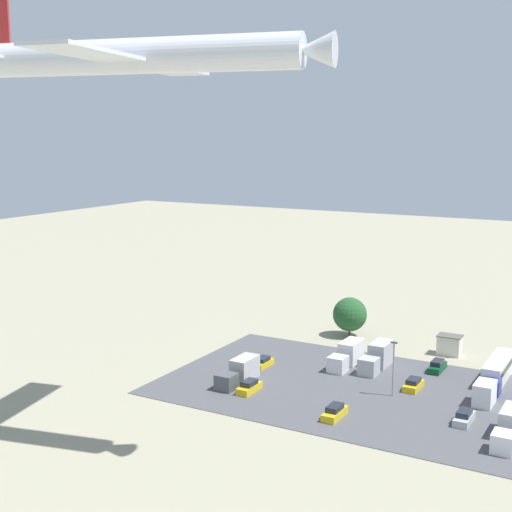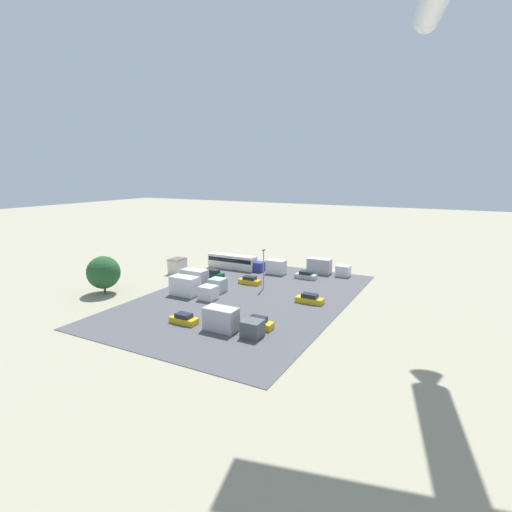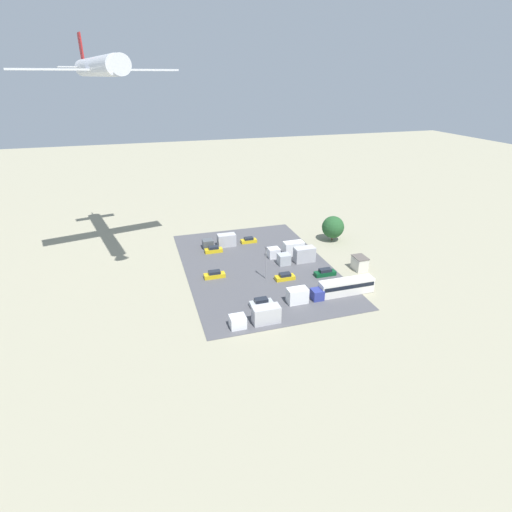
{
  "view_description": "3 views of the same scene",
  "coord_description": "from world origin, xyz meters",
  "px_view_note": "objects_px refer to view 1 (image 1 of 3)",
  "views": [
    {
      "loc": [
        -34.94,
        98.93,
        34.41
      ],
      "look_at": [
        6.19,
        25.92,
        20.1
      ],
      "focal_mm": 50.0,
      "sensor_mm": 36.0,
      "label": 1
    },
    {
      "loc": [
        57.54,
        44.0,
        21.49
      ],
      "look_at": [
        -2.7,
        11.71,
        7.05
      ],
      "focal_mm": 28.0,
      "sensor_mm": 36.0,
      "label": 2
    },
    {
      "loc": [
        -79.89,
        36.04,
        40.65
      ],
      "look_at": [
        -5.43,
        13.2,
        5.31
      ],
      "focal_mm": 28.0,
      "sensor_mm": 36.0,
      "label": 3
    }
  ],
  "objects_px": {
    "shed_building": "(450,345)",
    "parked_truck_1": "(486,392)",
    "parked_truck_2": "(240,372)",
    "parked_truck_4": "(347,355)",
    "parked_car_4": "(335,412)",
    "parked_car_5": "(413,385)",
    "parked_car_2": "(437,366)",
    "parked_truck_3": "(510,427)",
    "bus": "(498,368)",
    "airplane": "(142,56)",
    "parked_car_1": "(263,362)",
    "parked_car_0": "(249,387)",
    "parked_car_3": "(464,417)",
    "parked_truck_0": "(378,357)"
  },
  "relations": [
    {
      "from": "parked_car_1",
      "to": "parked_car_4",
      "type": "height_order",
      "value": "parked_car_4"
    },
    {
      "from": "parked_car_1",
      "to": "parked_truck_3",
      "type": "bearing_deg",
      "value": 166.47
    },
    {
      "from": "parked_car_1",
      "to": "parked_car_2",
      "type": "distance_m",
      "value": 25.79
    },
    {
      "from": "parked_car_0",
      "to": "parked_car_2",
      "type": "relative_size",
      "value": 0.92
    },
    {
      "from": "shed_building",
      "to": "parked_truck_2",
      "type": "height_order",
      "value": "parked_truck_2"
    },
    {
      "from": "parked_truck_2",
      "to": "parked_truck_3",
      "type": "xyz_separation_m",
      "value": [
        -36.61,
        1.41,
        0.01
      ]
    },
    {
      "from": "parked_truck_0",
      "to": "shed_building",
      "type": "bearing_deg",
      "value": -123.07
    },
    {
      "from": "shed_building",
      "to": "parked_truck_2",
      "type": "xyz_separation_m",
      "value": [
        22.43,
        27.25,
        -0.06
      ]
    },
    {
      "from": "parked_car_4",
      "to": "parked_truck_2",
      "type": "relative_size",
      "value": 0.54
    },
    {
      "from": "parked_car_2",
      "to": "parked_truck_1",
      "type": "distance_m",
      "value": 12.76
    },
    {
      "from": "shed_building",
      "to": "parked_truck_1",
      "type": "bearing_deg",
      "value": 117.55
    },
    {
      "from": "parked_truck_2",
      "to": "parked_truck_4",
      "type": "xyz_separation_m",
      "value": [
        -10.35,
        -14.44,
        0.09
      ]
    },
    {
      "from": "parked_car_2",
      "to": "parked_car_5",
      "type": "xyz_separation_m",
      "value": [
        0.77,
        9.22,
        -0.04
      ]
    },
    {
      "from": "shed_building",
      "to": "parked_car_2",
      "type": "height_order",
      "value": "shed_building"
    },
    {
      "from": "parked_car_5",
      "to": "parked_truck_4",
      "type": "xyz_separation_m",
      "value": [
        11.81,
        -5.25,
        0.91
      ]
    },
    {
      "from": "parked_car_1",
      "to": "airplane",
      "type": "bearing_deg",
      "value": 96.0
    },
    {
      "from": "parked_truck_2",
      "to": "parked_truck_4",
      "type": "distance_m",
      "value": 17.77
    },
    {
      "from": "parked_car_5",
      "to": "parked_truck_3",
      "type": "relative_size",
      "value": 0.47
    },
    {
      "from": "parked_car_3",
      "to": "parked_truck_2",
      "type": "xyz_separation_m",
      "value": [
        30.95,
        0.95,
        0.81
      ]
    },
    {
      "from": "bus",
      "to": "parked_car_1",
      "type": "distance_m",
      "value": 33.9
    },
    {
      "from": "parked_car_1",
      "to": "parked_truck_1",
      "type": "bearing_deg",
      "value": -176.87
    },
    {
      "from": "bus",
      "to": "airplane",
      "type": "xyz_separation_m",
      "value": [
        28.63,
        42.62,
        40.43
      ]
    },
    {
      "from": "parked_car_0",
      "to": "parked_truck_3",
      "type": "distance_m",
      "value": 33.53
    },
    {
      "from": "bus",
      "to": "parked_car_2",
      "type": "height_order",
      "value": "bus"
    },
    {
      "from": "parked_truck_4",
      "to": "parked_car_5",
      "type": "bearing_deg",
      "value": 156.03
    },
    {
      "from": "bus",
      "to": "parked_truck_2",
      "type": "xyz_separation_m",
      "value": [
        31.46,
        18.9,
        -0.21
      ]
    },
    {
      "from": "parked_truck_3",
      "to": "bus",
      "type": "bearing_deg",
      "value": -75.79
    },
    {
      "from": "parked_car_2",
      "to": "parked_car_5",
      "type": "bearing_deg",
      "value": -94.78
    },
    {
      "from": "shed_building",
      "to": "parked_car_0",
      "type": "height_order",
      "value": "shed_building"
    },
    {
      "from": "parked_car_0",
      "to": "parked_car_5",
      "type": "bearing_deg",
      "value": -148.0
    },
    {
      "from": "parked_car_2",
      "to": "shed_building",
      "type": "bearing_deg",
      "value": 93.22
    },
    {
      "from": "bus",
      "to": "parked_truck_2",
      "type": "relative_size",
      "value": 1.34
    },
    {
      "from": "parked_truck_1",
      "to": "parked_truck_3",
      "type": "xyz_separation_m",
      "value": [
        -4.8,
        10.68,
        0.1
      ]
    },
    {
      "from": "parked_car_2",
      "to": "parked_car_0",
      "type": "bearing_deg",
      "value": -133.17
    },
    {
      "from": "parked_car_3",
      "to": "parked_truck_0",
      "type": "relative_size",
      "value": 0.5
    },
    {
      "from": "parked_car_3",
      "to": "parked_car_5",
      "type": "height_order",
      "value": "parked_car_3"
    },
    {
      "from": "shed_building",
      "to": "parked_car_5",
      "type": "xyz_separation_m",
      "value": [
        0.27,
        18.06,
        -0.89
      ]
    },
    {
      "from": "parked_car_3",
      "to": "parked_car_4",
      "type": "relative_size",
      "value": 0.96
    },
    {
      "from": "parked_car_4",
      "to": "parked_truck_0",
      "type": "distance_m",
      "value": 20.83
    },
    {
      "from": "shed_building",
      "to": "parked_truck_1",
      "type": "distance_m",
      "value": 20.28
    },
    {
      "from": "parked_truck_1",
      "to": "airplane",
      "type": "bearing_deg",
      "value": -131.3
    },
    {
      "from": "parked_car_2",
      "to": "parked_car_4",
      "type": "distance_m",
      "value": 24.48
    },
    {
      "from": "parked_car_0",
      "to": "parked_car_2",
      "type": "height_order",
      "value": "parked_car_2"
    },
    {
      "from": "parked_car_0",
      "to": "parked_car_5",
      "type": "relative_size",
      "value": 1.02
    },
    {
      "from": "parked_car_2",
      "to": "parked_car_5",
      "type": "relative_size",
      "value": 1.11
    },
    {
      "from": "parked_car_5",
      "to": "parked_truck_0",
      "type": "relative_size",
      "value": 0.48
    },
    {
      "from": "parked_car_3",
      "to": "parked_truck_4",
      "type": "bearing_deg",
      "value": -33.21
    },
    {
      "from": "bus",
      "to": "parked_car_2",
      "type": "xyz_separation_m",
      "value": [
        8.54,
        0.49,
        -1.0
      ]
    },
    {
      "from": "parked_car_4",
      "to": "parked_car_5",
      "type": "relative_size",
      "value": 1.08
    },
    {
      "from": "parked_car_3",
      "to": "parked_truck_4",
      "type": "xyz_separation_m",
      "value": [
        20.6,
        -13.49,
        0.9
      ]
    }
  ]
}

